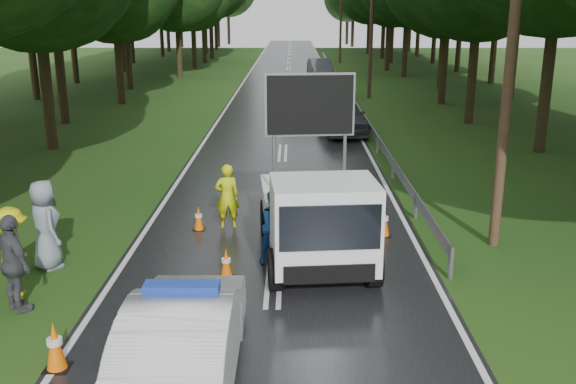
{
  "coord_description": "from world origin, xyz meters",
  "views": [
    {
      "loc": [
        0.38,
        -12.44,
        5.48
      ],
      "look_at": [
        0.28,
        2.03,
        1.3
      ],
      "focal_mm": 40.0,
      "sensor_mm": 36.0,
      "label": 1
    }
  ],
  "objects_px": {
    "officer": "(227,196)",
    "queue_car_first": "(342,116)",
    "police_sedan": "(184,338)",
    "queue_car_third": "(328,85)",
    "queue_car_fourth": "(320,68)",
    "barrier": "(307,191)",
    "civilian": "(276,227)",
    "queue_car_second": "(304,97)",
    "work_truck": "(316,215)"
  },
  "relations": [
    {
      "from": "officer",
      "to": "queue_car_fourth",
      "type": "bearing_deg",
      "value": -108.28
    },
    {
      "from": "queue_car_third",
      "to": "queue_car_fourth",
      "type": "height_order",
      "value": "queue_car_third"
    },
    {
      "from": "police_sedan",
      "to": "queue_car_first",
      "type": "relative_size",
      "value": 0.97
    },
    {
      "from": "barrier",
      "to": "queue_car_second",
      "type": "xyz_separation_m",
      "value": [
        0.23,
        18.2,
        0.04
      ]
    },
    {
      "from": "police_sedan",
      "to": "queue_car_second",
      "type": "distance_m",
      "value": 26.18
    },
    {
      "from": "police_sedan",
      "to": "officer",
      "type": "bearing_deg",
      "value": -89.93
    },
    {
      "from": "barrier",
      "to": "queue_car_first",
      "type": "xyz_separation_m",
      "value": [
        1.84,
        12.2,
        0.02
      ]
    },
    {
      "from": "officer",
      "to": "queue_car_first",
      "type": "xyz_separation_m",
      "value": [
        3.88,
        13.01,
        -0.06
      ]
    },
    {
      "from": "queue_car_third",
      "to": "queue_car_first",
      "type": "bearing_deg",
      "value": -85.67
    },
    {
      "from": "work_truck",
      "to": "queue_car_third",
      "type": "xyz_separation_m",
      "value": [
        1.7,
        27.26,
        -0.3
      ]
    },
    {
      "from": "queue_car_first",
      "to": "queue_car_second",
      "type": "relative_size",
      "value": 0.83
    },
    {
      "from": "queue_car_second",
      "to": "queue_car_first",
      "type": "bearing_deg",
      "value": -71.54
    },
    {
      "from": "police_sedan",
      "to": "work_truck",
      "type": "xyz_separation_m",
      "value": [
        2.13,
        4.82,
        0.35
      ]
    },
    {
      "from": "police_sedan",
      "to": "officer",
      "type": "height_order",
      "value": "officer"
    },
    {
      "from": "work_truck",
      "to": "queue_car_second",
      "type": "distance_m",
      "value": 21.26
    },
    {
      "from": "civilian",
      "to": "queue_car_third",
      "type": "xyz_separation_m",
      "value": [
        2.58,
        27.29,
        -0.05
      ]
    },
    {
      "from": "queue_car_first",
      "to": "queue_car_second",
      "type": "height_order",
      "value": "queue_car_second"
    },
    {
      "from": "officer",
      "to": "queue_car_third",
      "type": "relative_size",
      "value": 0.3
    },
    {
      "from": "officer",
      "to": "civilian",
      "type": "height_order",
      "value": "officer"
    },
    {
      "from": "officer",
      "to": "queue_car_third",
      "type": "bearing_deg",
      "value": -111.08
    },
    {
      "from": "queue_car_third",
      "to": "barrier",
      "type": "bearing_deg",
      "value": -90.02
    },
    {
      "from": "barrier",
      "to": "work_truck",
      "type": "bearing_deg",
      "value": -64.74
    },
    {
      "from": "work_truck",
      "to": "queue_car_fourth",
      "type": "distance_m",
      "value": 39.07
    },
    {
      "from": "barrier",
      "to": "queue_car_second",
      "type": "height_order",
      "value": "queue_car_second"
    },
    {
      "from": "barrier",
      "to": "queue_car_second",
      "type": "bearing_deg",
      "value": 111.87
    },
    {
      "from": "queue_car_second",
      "to": "queue_car_third",
      "type": "xyz_separation_m",
      "value": [
        1.61,
        6.0,
        -0.02
      ]
    },
    {
      "from": "police_sedan",
      "to": "queue_car_first",
      "type": "height_order",
      "value": "police_sedan"
    },
    {
      "from": "work_truck",
      "to": "barrier",
      "type": "relative_size",
      "value": 2.28
    },
    {
      "from": "police_sedan",
      "to": "officer",
      "type": "relative_size",
      "value": 2.64
    },
    {
      "from": "barrier",
      "to": "queue_car_fourth",
      "type": "relative_size",
      "value": 0.49
    },
    {
      "from": "civilian",
      "to": "queue_car_second",
      "type": "bearing_deg",
      "value": 55.62
    },
    {
      "from": "work_truck",
      "to": "officer",
      "type": "height_order",
      "value": "work_truck"
    },
    {
      "from": "civilian",
      "to": "queue_car_first",
      "type": "bearing_deg",
      "value": 48.64
    },
    {
      "from": "officer",
      "to": "civilian",
      "type": "distance_m",
      "value": 2.63
    },
    {
      "from": "work_truck",
      "to": "queue_car_third",
      "type": "relative_size",
      "value": 0.93
    },
    {
      "from": "officer",
      "to": "work_truck",
      "type": "bearing_deg",
      "value": 121.81
    },
    {
      "from": "queue_car_third",
      "to": "queue_car_second",
      "type": "bearing_deg",
      "value": -100.72
    },
    {
      "from": "civilian",
      "to": "queue_car_second",
      "type": "xyz_separation_m",
      "value": [
        0.97,
        21.29,
        -0.02
      ]
    },
    {
      "from": "queue_car_first",
      "to": "queue_car_second",
      "type": "distance_m",
      "value": 6.21
    },
    {
      "from": "barrier",
      "to": "officer",
      "type": "distance_m",
      "value": 2.19
    },
    {
      "from": "officer",
      "to": "queue_car_fourth",
      "type": "height_order",
      "value": "officer"
    },
    {
      "from": "queue_car_third",
      "to": "police_sedan",
      "type": "bearing_deg",
      "value": -92.47
    },
    {
      "from": "police_sedan",
      "to": "officer",
      "type": "distance_m",
      "value": 7.08
    },
    {
      "from": "officer",
      "to": "queue_car_fourth",
      "type": "xyz_separation_m",
      "value": [
        3.88,
        36.78,
        -0.08
      ]
    },
    {
      "from": "civilian",
      "to": "queue_car_fourth",
      "type": "height_order",
      "value": "civilian"
    },
    {
      "from": "barrier",
      "to": "civilian",
      "type": "height_order",
      "value": "civilian"
    },
    {
      "from": "police_sedan",
      "to": "queue_car_first",
      "type": "bearing_deg",
      "value": -101.15
    },
    {
      "from": "police_sedan",
      "to": "barrier",
      "type": "distance_m",
      "value": 8.13
    },
    {
      "from": "work_truck",
      "to": "civilian",
      "type": "relative_size",
      "value": 3.14
    },
    {
      "from": "barrier",
      "to": "queue_car_third",
      "type": "distance_m",
      "value": 24.27
    }
  ]
}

